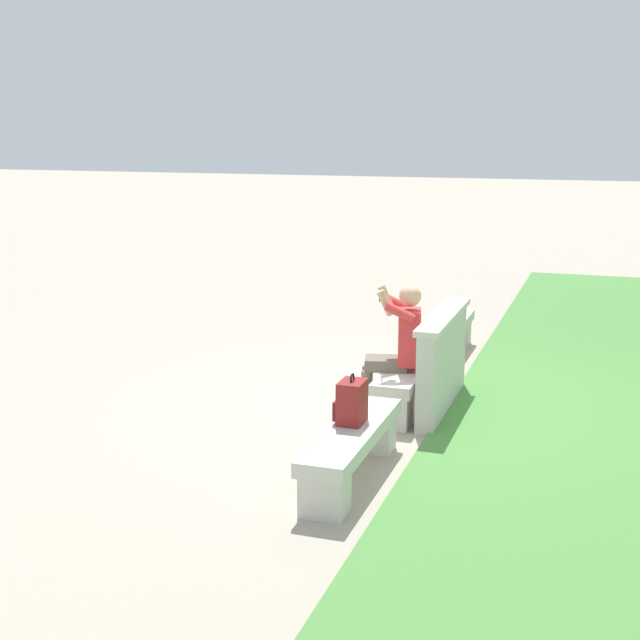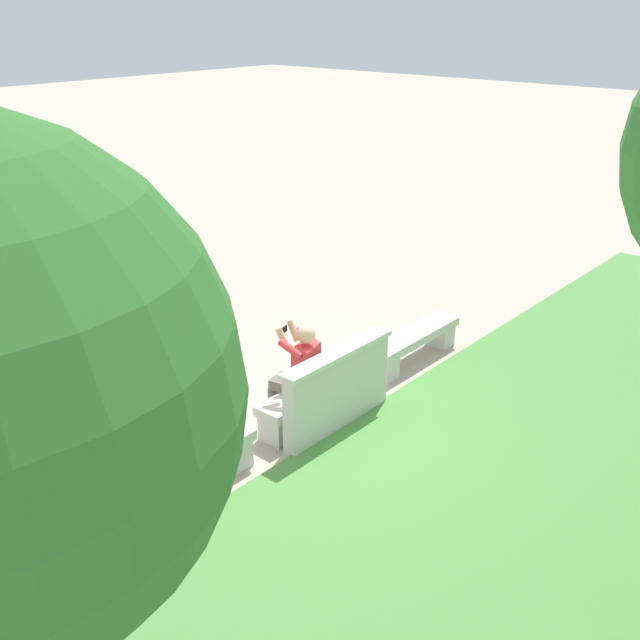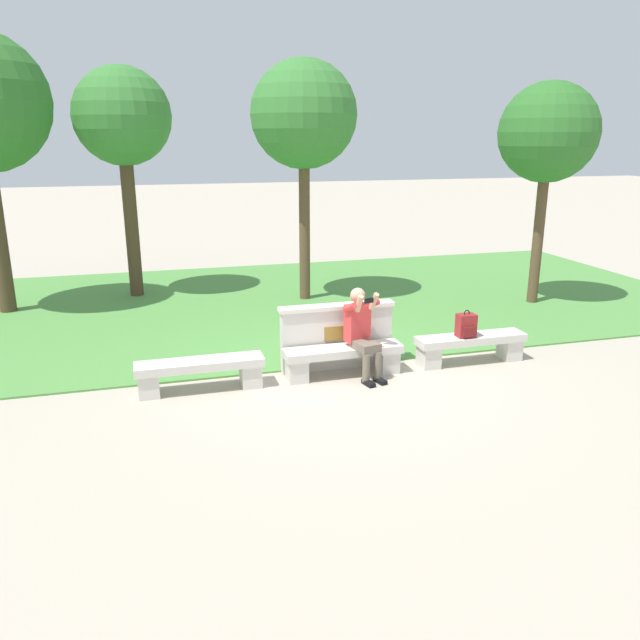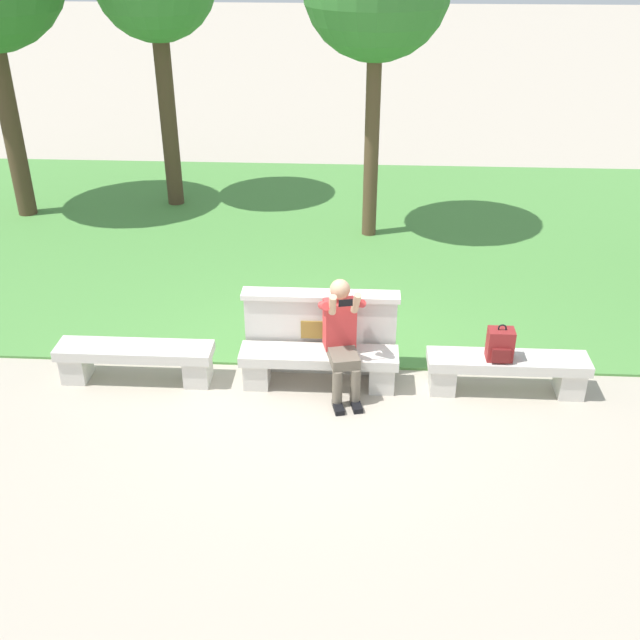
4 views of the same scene
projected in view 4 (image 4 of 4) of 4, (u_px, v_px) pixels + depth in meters
The scene contains 8 objects.
ground_plane at pixel (319, 385), 8.53m from camera, with size 80.00×80.00×0.00m, color #B2A593.
grass_strip at pixel (334, 237), 12.36m from camera, with size 17.95×8.00×0.03m, color #518E42.
bench_main at pixel (135, 358), 8.49m from camera, with size 1.77×0.40×0.45m.
bench_near at pixel (319, 363), 8.39m from camera, with size 1.77×0.40×0.45m.
bench_mid at pixel (507, 369), 8.29m from camera, with size 1.77×0.40×0.45m.
backrest_wall_with_plaque at pixel (321, 331), 8.58m from camera, with size 1.78×0.24×1.01m.
person_photographer at pixel (342, 333), 8.10m from camera, with size 0.53×0.77×1.32m.
backpack at pixel (500, 345), 8.10m from camera, with size 0.28×0.24×0.43m.
Camera 4 is at (0.41, -7.11, 4.76)m, focal length 42.00 mm.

